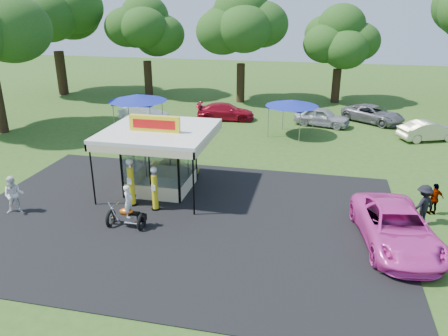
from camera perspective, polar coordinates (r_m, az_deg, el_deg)
The scene contains 24 objects.
ground at distance 18.96m, azimuth -7.61°, elevation -9.25°, with size 120.00×120.00×0.00m, color #2A4D18.
asphalt_apron at distance 20.60m, azimuth -5.73°, elevation -6.50°, with size 20.00×14.00×0.04m, color black.
gas_station_kiosk at distance 23.12m, azimuth -8.32°, elevation 1.28°, with size 5.40×5.40×4.18m.
gas_pump_left at distance 21.73m, azimuth -12.04°, elevation -1.95°, with size 0.46×0.46×2.48m.
gas_pump_right at distance 21.10m, azimuth -9.04°, elevation -2.79°, with size 0.42×0.42×2.25m.
motorcycle at distance 19.83m, azimuth -12.45°, elevation -5.46°, with size 1.77×0.83×2.11m.
spare_tires at distance 22.84m, azimuth -12.18°, elevation -3.07°, with size 0.94×0.78×0.75m.
a_frame_sign at distance 19.48m, azimuth 24.62°, elevation -8.81°, with size 0.51×0.52×0.86m.
kiosk_car at distance 25.51m, azimuth -6.45°, elevation 0.15°, with size 1.13×2.82×0.96m, color yellow.
pink_sedan at distance 19.36m, azimuth 21.55°, elevation -7.23°, with size 2.70×5.86×1.63m, color #F041B9.
spectator_west at distance 22.87m, azimuth -25.75°, elevation -3.20°, with size 0.91×0.71×1.87m, color white.
spectator_east_a at distance 21.62m, azimuth 24.57°, elevation -4.35°, with size 1.21×0.70×1.87m, color black.
spectator_east_b at distance 22.82m, azimuth 25.78°, elevation -3.67°, with size 0.91×0.38×1.56m, color gray.
bg_car_a at distance 37.29m, azimuth -10.45°, elevation 6.99°, with size 1.49×4.29×1.41m, color white.
bg_car_b at distance 37.43m, azimuth 0.21°, elevation 7.39°, with size 1.97×4.84×1.41m, color maroon.
bg_car_c at distance 36.36m, azimuth 12.66°, elevation 6.54°, with size 1.77×4.40×1.50m, color #A5A5A9.
bg_car_d at distance 38.57m, azimuth 18.90°, elevation 6.67°, with size 2.36×5.11×1.42m, color slate.
bg_car_e at distance 35.00m, azimuth 25.13°, elevation 4.42°, with size 1.49×4.28×1.41m, color beige.
tent_west at distance 33.59m, azimuth -11.20°, elevation 8.97°, with size 4.32×4.32×3.02m.
tent_east at distance 32.82m, azimuth 8.86°, elevation 8.36°, with size 3.90×3.90×2.73m.
oak_far_a at distance 50.39m, azimuth -21.34°, elevation 18.08°, with size 10.78×10.78×12.78m.
oak_far_b at distance 47.68m, azimuth -10.22°, elevation 16.90°, with size 8.38×8.38×9.99m.
oak_far_c at distance 43.61m, azimuth 2.28°, elevation 17.39°, with size 9.08×9.08×10.70m.
oak_far_d at distance 44.85m, azimuth 14.91°, elevation 15.60°, with size 7.68×7.68×9.14m.
Camera 1 is at (5.95, -15.31, 9.47)m, focal length 35.00 mm.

